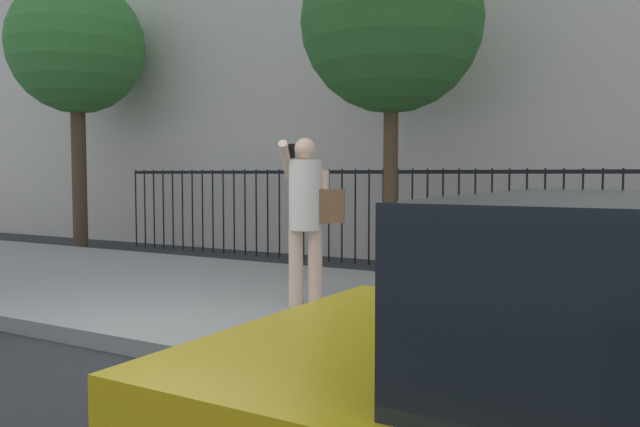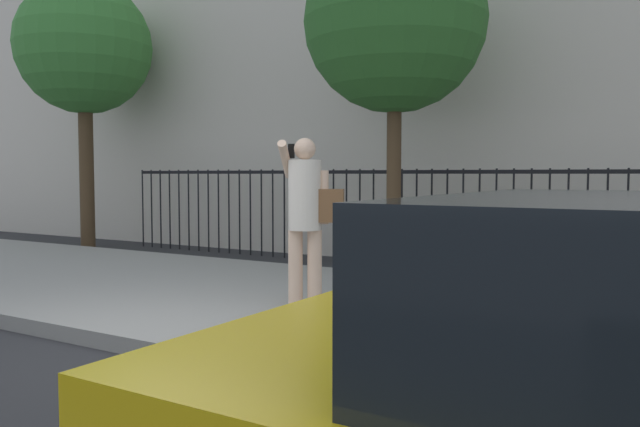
% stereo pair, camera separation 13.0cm
% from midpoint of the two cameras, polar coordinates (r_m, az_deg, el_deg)
% --- Properties ---
extents(ground_plane, '(60.00, 60.00, 0.00)m').
position_cam_midpoint_polar(ground_plane, '(5.74, -15.97, -11.96)').
color(ground_plane, '#28282B').
extents(sidewalk, '(28.00, 4.40, 0.15)m').
position_cam_midpoint_polar(sidewalk, '(7.35, -3.22, -7.80)').
color(sidewalk, gray).
rests_on(sidewalk, ground).
extents(iron_fence, '(12.03, 0.04, 1.60)m').
position_cam_midpoint_polar(iron_fence, '(10.49, 8.22, 0.76)').
color(iron_fence, black).
rests_on(iron_fence, ground).
extents(pedestrian_on_phone, '(0.72, 0.57, 1.74)m').
position_cam_midpoint_polar(pedestrian_on_phone, '(6.63, -0.56, 0.43)').
color(pedestrian_on_phone, beige).
rests_on(pedestrian_on_phone, sidewalk).
extents(street_tree_near, '(2.67, 2.67, 5.40)m').
position_cam_midpoint_polar(street_tree_near, '(14.11, -19.86, 13.55)').
color(street_tree_near, '#4C3823').
rests_on(street_tree_near, ground).
extents(street_tree_mid, '(2.58, 2.58, 4.97)m').
position_cam_midpoint_polar(street_tree_mid, '(9.57, 7.03, 16.42)').
color(street_tree_mid, '#4C3823').
rests_on(street_tree_mid, ground).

